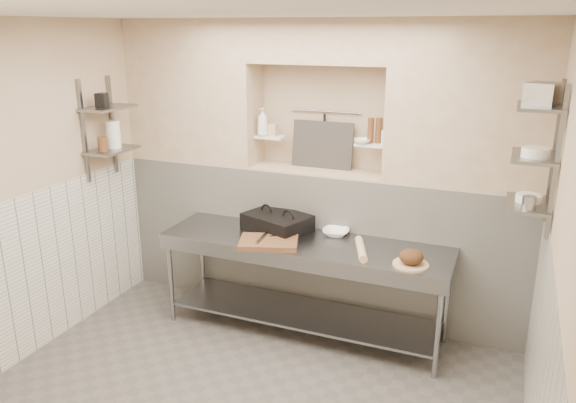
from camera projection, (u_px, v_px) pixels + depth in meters
The scene contains 47 objects.
ceiling at pixel (226, 4), 3.37m from camera, with size 4.00×3.90×0.10m, color silver.
wall_left at pixel (8, 197), 4.54m from camera, with size 0.10×3.90×2.80m, color #C4AF91.
wall_right at pixel (567, 280), 3.06m from camera, with size 0.10×3.90×2.80m, color #C4AF91.
wall_back at pixel (327, 166), 5.57m from camera, with size 4.00×0.10×2.80m, color #C4AF91.
backwall_lower at pixel (317, 240), 5.56m from camera, with size 4.00×0.40×1.40m, color silver.
alcove_sill at pixel (318, 171), 5.35m from camera, with size 1.30×0.40×0.02m, color #C4AF91.
backwall_pillar_left at pixel (195, 92), 5.62m from camera, with size 1.35×0.40×1.40m, color #C4AF91.
backwall_pillar_right at pixel (470, 105), 4.66m from camera, with size 1.35×0.40×1.40m, color #C4AF91.
backwall_header at pixel (321, 41), 4.99m from camera, with size 1.30×0.40×0.40m, color #C4AF91.
wainscot_left at pixel (26, 277), 4.73m from camera, with size 0.02×3.90×1.40m, color silver.
wainscot_right at pixel (538, 387), 3.29m from camera, with size 0.02×3.90×1.40m, color silver.
alcove_shelf_left at pixel (270, 137), 5.44m from camera, with size 0.28×0.16×0.03m, color white.
alcove_shelf_right at pixel (371, 145), 5.08m from camera, with size 0.28×0.16×0.03m, color white.
utensil_rail at pixel (325, 112), 5.33m from camera, with size 0.02×0.02×0.70m, color gray.
hanging_steel at pixel (324, 130), 5.37m from camera, with size 0.02×0.02×0.30m, color black.
splash_panel at pixel (322, 145), 5.37m from camera, with size 0.60×0.02×0.45m, color #383330.
shelf_rail_left_a at pixel (112, 125), 5.50m from camera, with size 0.03×0.03×0.95m, color slate.
shelf_rail_left_b at pixel (84, 132), 5.15m from camera, with size 0.03×0.03×0.95m, color slate.
wall_shelf_left_lower at pixel (112, 150), 5.34m from camera, with size 0.30×0.50×0.03m, color slate.
wall_shelf_left_upper at pixel (108, 108), 5.22m from camera, with size 0.30×0.50×0.03m, color slate.
shelf_rail_right_a at pixel (554, 153), 4.06m from camera, with size 0.03×0.03×1.05m, color slate.
shelf_rail_right_b at pixel (557, 165), 3.70m from camera, with size 0.03×0.03×1.05m, color slate.
wall_shelf_right_lower at pixel (528, 204), 4.03m from camera, with size 0.30×0.50×0.03m, color slate.
wall_shelf_right_mid at pixel (534, 157), 3.93m from camera, with size 0.30×0.50×0.03m, color slate.
wall_shelf_right_upper at pixel (541, 106), 3.83m from camera, with size 0.30×0.50×0.03m, color slate.
prep_table at pixel (303, 268), 5.05m from camera, with size 2.60×0.70×0.90m.
panini_press at pixel (277, 222), 5.22m from camera, with size 0.68×0.59×0.16m.
cutting_board at pixel (269, 242), 4.89m from camera, with size 0.50×0.35×0.05m, color brown.
knife_blade at pixel (283, 236), 4.98m from camera, with size 0.23×0.03×0.01m, color gray.
tongs at pixel (262, 238), 4.91m from camera, with size 0.02×0.02×0.26m, color gray.
mixing_bowl at pixel (336, 232), 5.11m from camera, with size 0.24×0.24×0.06m, color white.
rolling_pin at pixel (361, 249), 4.71m from camera, with size 0.07×0.07×0.45m, color #DFBC82.
bread_board at pixel (411, 264), 4.47m from camera, with size 0.29×0.29×0.02m, color #DFBC82.
bread_loaf at pixel (411, 257), 4.45m from camera, with size 0.20×0.20×0.12m, color #4C2D19.
bottle_soap at pixel (263, 122), 5.37m from camera, with size 0.10×0.10×0.27m, color white.
jar_alcove at pixel (273, 130), 5.40m from camera, with size 0.08×0.08×0.11m, color #C4AF91.
bowl_alcove at pixel (362, 141), 5.05m from camera, with size 0.15×0.15×0.05m, color white.
condiment_a at pixel (379, 130), 5.06m from camera, with size 0.06×0.06×0.23m, color #59341B.
condiment_b at pixel (371, 130), 5.06m from camera, with size 0.06×0.06×0.23m, color #59341B.
condiment_c at pixel (385, 138), 4.99m from camera, with size 0.07×0.07×0.13m, color white.
jug_left at pixel (113, 134), 5.33m from camera, with size 0.13×0.13×0.26m, color white.
jar_left at pixel (103, 144), 5.21m from camera, with size 0.09×0.09×0.13m, color #59341B.
box_left_upper at pixel (102, 100), 5.13m from camera, with size 0.09×0.09×0.13m, color black.
bowl_right at pixel (529, 198), 4.04m from camera, with size 0.18×0.18×0.05m, color white.
canister_right at pixel (529, 203), 3.86m from camera, with size 0.09×0.09×0.09m, color gray.
bowl_right_mid at pixel (535, 152), 3.85m from camera, with size 0.18×0.18×0.07m, color white.
basket_right at pixel (543, 94), 3.78m from camera, with size 0.19×0.24×0.15m, color gray.
Camera 1 is at (1.70, -3.16, 2.72)m, focal length 35.00 mm.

